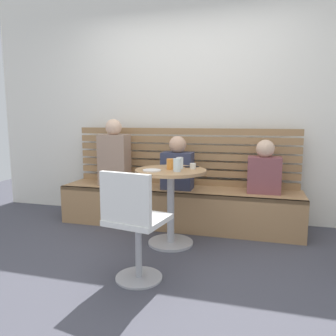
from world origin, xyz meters
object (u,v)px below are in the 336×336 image
object	(u,v)px
cup_espresso_small	(193,166)
plate_small	(152,170)
white_chair	(134,223)
phone_on_table	(191,167)
cup_tumbler_orange	(170,164)
booth_bench	(178,207)
cafe_table	(171,192)
cup_glass_tall	(177,165)
person_adult	(114,155)
cup_water_clear	(180,163)
cup_ceramic_white	(171,164)
person_child_left	(177,166)
person_child_middle	(264,170)

from	to	relation	value
cup_espresso_small	plate_small	distance (m)	0.41
white_chair	phone_on_table	bearing A→B (deg)	77.92
white_chair	cup_tumbler_orange	size ratio (longest dim) A/B	8.50
booth_bench	cafe_table	world-z (taller)	cafe_table
cup_glass_tall	phone_on_table	bearing A→B (deg)	78.05
person_adult	cup_water_clear	bearing A→B (deg)	-27.96
booth_bench	phone_on_table	size ratio (longest dim) A/B	19.29
cup_water_clear	phone_on_table	bearing A→B (deg)	56.54
cup_water_clear	cup_glass_tall	size ratio (longest dim) A/B	0.92
cup_water_clear	cup_ceramic_white	bearing A→B (deg)	166.87
person_adult	phone_on_table	size ratio (longest dim) A/B	5.54
person_child_left	cup_espresso_small	world-z (taller)	person_child_left
booth_bench	cup_ceramic_white	distance (m)	0.72
white_chair	cup_espresso_small	size ratio (longest dim) A/B	15.18
phone_on_table	booth_bench	bearing A→B (deg)	-3.22
cafe_table	white_chair	distance (m)	0.82
white_chair	person_child_middle	xyz separation A→B (m)	(0.93, 1.39, 0.22)
person_child_middle	cup_ceramic_white	size ratio (longest dim) A/B	7.03
booth_bench	cup_tumbler_orange	xyz separation A→B (m)	(0.06, -0.55, 0.57)
person_child_middle	cup_water_clear	size ratio (longest dim) A/B	5.11
cup_tumbler_orange	cup_ceramic_white	world-z (taller)	cup_tumbler_orange
person_child_middle	cup_ceramic_white	bearing A→B (deg)	-151.71
person_adult	cup_tumbler_orange	distance (m)	1.00
person_adult	cup_glass_tall	distance (m)	1.15
person_adult	phone_on_table	distance (m)	1.06
person_child_middle	phone_on_table	xyz separation A→B (m)	(-0.71, -0.37, 0.06)
cup_water_clear	person_adult	bearing A→B (deg)	152.04
white_chair	cup_espresso_small	bearing A→B (deg)	73.91
cup_ceramic_white	cup_tumbler_orange	bearing A→B (deg)	-76.37
booth_bench	cup_espresso_small	distance (m)	0.77
cup_espresso_small	cafe_table	bearing A→B (deg)	-156.38
cup_espresso_small	cup_water_clear	bearing A→B (deg)	-176.09
person_child_middle	cup_tumbler_orange	size ratio (longest dim) A/B	5.63
cup_water_clear	cafe_table	bearing A→B (deg)	-132.01
cup_ceramic_white	booth_bench	bearing A→B (deg)	94.40
cup_water_clear	phone_on_table	world-z (taller)	cup_water_clear
white_chair	cup_tumbler_orange	xyz separation A→B (m)	(0.06, 0.82, 0.33)
cup_glass_tall	person_child_middle	bearing A→B (deg)	41.63
white_chair	phone_on_table	distance (m)	1.08
booth_bench	cup_ceramic_white	bearing A→B (deg)	-85.60
booth_bench	phone_on_table	world-z (taller)	phone_on_table
cup_water_clear	cup_tumbler_orange	world-z (taller)	cup_water_clear
phone_on_table	plate_small	bearing A→B (deg)	103.53
cafe_table	cup_ceramic_white	world-z (taller)	cup_ceramic_white
white_chair	person_child_middle	world-z (taller)	person_child_middle
cup_tumbler_orange	phone_on_table	world-z (taller)	cup_tumbler_orange
person_adult	phone_on_table	bearing A→B (deg)	-19.52
person_child_left	plate_small	distance (m)	0.67
booth_bench	plate_small	distance (m)	0.87
cafe_table	phone_on_table	bearing A→B (deg)	53.12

